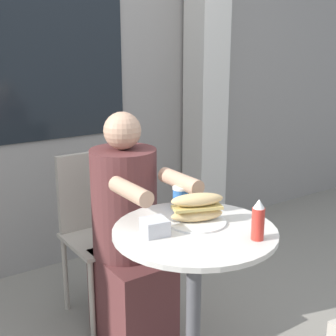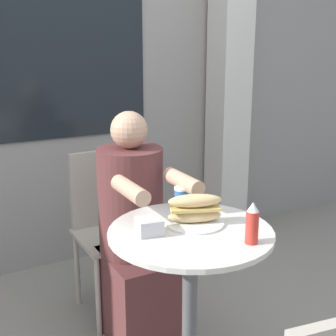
{
  "view_description": "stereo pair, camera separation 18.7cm",
  "coord_description": "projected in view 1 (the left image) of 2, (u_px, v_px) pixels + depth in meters",
  "views": [
    {
      "loc": [
        -1.01,
        -1.31,
        1.45
      ],
      "look_at": [
        0.0,
        0.18,
        0.95
      ],
      "focal_mm": 50.0,
      "sensor_mm": 36.0,
      "label": 1
    },
    {
      "loc": [
        -0.85,
        -1.41,
        1.45
      ],
      "look_at": [
        0.0,
        0.18,
        0.95
      ],
      "focal_mm": 50.0,
      "sensor_mm": 36.0,
      "label": 2
    }
  ],
  "objects": [
    {
      "name": "seated_diner",
      "position": [
        129.0,
        246.0,
        2.22
      ],
      "size": [
        0.32,
        0.56,
        1.14
      ],
      "rotation": [
        0.0,
        0.0,
        3.15
      ],
      "color": "brown",
      "rests_on": "ground_plane"
    },
    {
      "name": "storefront_wall",
      "position": [
        45.0,
        47.0,
        2.8
      ],
      "size": [
        8.0,
        0.09,
        2.8
      ],
      "color": "gray",
      "rests_on": "ground_plane"
    },
    {
      "name": "lattice_pillar",
      "position": [
        206.0,
        75.0,
        3.31
      ],
      "size": [
        0.23,
        0.23,
        2.4
      ],
      "color": "beige",
      "rests_on": "ground_plane"
    },
    {
      "name": "condiment_bottle",
      "position": [
        258.0,
        220.0,
        1.67
      ],
      "size": [
        0.05,
        0.05,
        0.15
      ],
      "color": "red",
      "rests_on": "cafe_table"
    },
    {
      "name": "cafe_table",
      "position": [
        194.0,
        278.0,
        1.84
      ],
      "size": [
        0.63,
        0.63,
        0.75
      ],
      "color": "beige",
      "rests_on": "ground_plane"
    },
    {
      "name": "napkin_box",
      "position": [
        155.0,
        227.0,
        1.72
      ],
      "size": [
        0.1,
        0.1,
        0.06
      ],
      "rotation": [
        0.0,
        0.0,
        -0.16
      ],
      "color": "silver",
      "rests_on": "cafe_table"
    },
    {
      "name": "sandwich_on_plate",
      "position": [
        197.0,
        210.0,
        1.83
      ],
      "size": [
        0.23,
        0.23,
        0.12
      ],
      "rotation": [
        0.0,
        0.0,
        -0.35
      ],
      "color": "white",
      "rests_on": "cafe_table"
    },
    {
      "name": "drink_cup",
      "position": [
        180.0,
        198.0,
        1.98
      ],
      "size": [
        0.07,
        0.07,
        0.1
      ],
      "color": "#336BB7",
      "rests_on": "cafe_table"
    },
    {
      "name": "diner_chair",
      "position": [
        97.0,
        219.0,
        2.49
      ],
      "size": [
        0.38,
        0.38,
        0.87
      ],
      "rotation": [
        0.0,
        0.0,
        3.15
      ],
      "color": "#ADA393",
      "rests_on": "ground_plane"
    }
  ]
}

